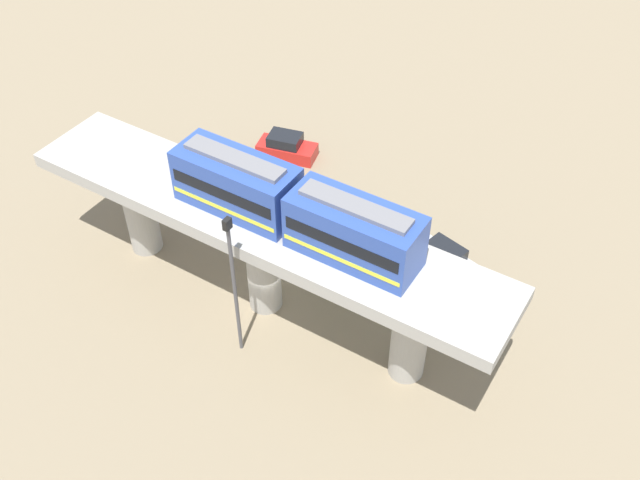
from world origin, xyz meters
TOP-DOWN VIEW (x-y plane):
  - ground_plane at (0.00, 0.00)m, footprint 120.00×120.00m
  - viaduct at (0.00, 0.00)m, footprint 5.20×28.00m
  - train at (0.00, -2.15)m, footprint 2.64×13.55m
  - parked_car_blue at (6.61, 9.68)m, footprint 2.30×4.39m
  - parked_car_red at (12.51, 6.90)m, footprint 2.74×4.51m
  - parked_car_silver at (8.00, -7.65)m, footprint 2.75×4.51m
  - tree_near_viaduct at (5.12, -3.32)m, footprint 3.02×3.02m
  - signal_post at (-3.40, -0.71)m, footprint 0.44×0.28m

SIDE VIEW (x-z plane):
  - ground_plane at x=0.00m, z-range 0.00..0.00m
  - parked_car_blue at x=6.61m, z-range -0.14..1.62m
  - parked_car_red at x=12.51m, z-range -0.14..1.62m
  - parked_car_silver at x=8.00m, z-range -0.14..1.62m
  - tree_near_viaduct at x=5.12m, z-range 1.01..6.11m
  - viaduct at x=0.00m, z-range 1.80..8.67m
  - signal_post at x=-3.40m, z-range 0.52..9.99m
  - train at x=0.00m, z-range 6.78..10.02m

